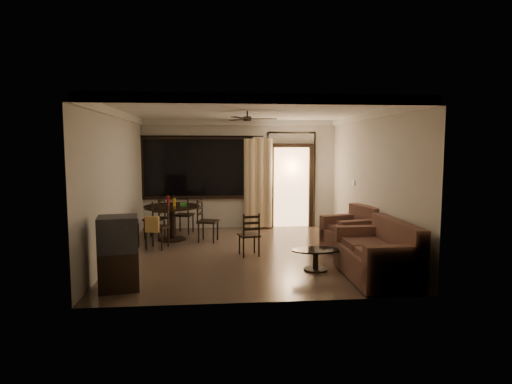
{
  "coord_description": "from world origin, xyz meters",
  "views": [
    {
      "loc": [
        -0.58,
        -8.35,
        2.1
      ],
      "look_at": [
        0.19,
        0.2,
        1.2
      ],
      "focal_mm": 30.0,
      "sensor_mm": 36.0,
      "label": 1
    }
  ],
  "objects": [
    {
      "name": "dining_chair_west",
      "position": [
        -2.04,
        1.58,
        0.28
      ],
      "size": [
        0.52,
        0.52,
        0.95
      ],
      "rotation": [
        0.0,
        0.0,
        -1.84
      ],
      "color": "black",
      "rests_on": "ground"
    },
    {
      "name": "tv_cabinet",
      "position": [
        -2.05,
        -2.01,
        0.55
      ],
      "size": [
        0.66,
        0.61,
        1.09
      ],
      "rotation": [
        0.0,
        0.0,
        0.18
      ],
      "color": "black",
      "rests_on": "ground"
    },
    {
      "name": "sofa",
      "position": [
        1.99,
        -1.86,
        0.37
      ],
      "size": [
        0.91,
        1.71,
        0.91
      ],
      "rotation": [
        0.0,
        0.0,
        -0.0
      ],
      "color": "#3F201D",
      "rests_on": "ground"
    },
    {
      "name": "dining_table",
      "position": [
        -1.62,
        1.36,
        0.62
      ],
      "size": [
        1.25,
        1.25,
        1.0
      ],
      "rotation": [
        0.0,
        0.0,
        -0.27
      ],
      "color": "black",
      "rests_on": "ground"
    },
    {
      "name": "dining_chair_north",
      "position": [
        -1.41,
        2.12,
        0.28
      ],
      "size": [
        0.52,
        0.52,
        0.95
      ],
      "rotation": [
        0.0,
        0.0,
        2.87
      ],
      "color": "black",
      "rests_on": "ground"
    },
    {
      "name": "coffee_table",
      "position": [
        1.08,
        -1.31,
        0.24
      ],
      "size": [
        0.83,
        0.5,
        0.36
      ],
      "rotation": [
        0.0,
        0.0,
        0.23
      ],
      "color": "black",
      "rests_on": "ground"
    },
    {
      "name": "room_shell",
      "position": [
        0.59,
        1.77,
        1.83
      ],
      "size": [
        5.5,
        6.7,
        5.5
      ],
      "color": "beige",
      "rests_on": "ground"
    },
    {
      "name": "dining_chair_south",
      "position": [
        -1.85,
        0.53,
        0.31
      ],
      "size": [
        0.52,
        0.56,
        0.95
      ],
      "rotation": [
        0.0,
        0.0,
        -0.27
      ],
      "color": "black",
      "rests_on": "ground"
    },
    {
      "name": "dining_chair_east",
      "position": [
        -0.82,
        1.14,
        0.28
      ],
      "size": [
        0.52,
        0.52,
        0.95
      ],
      "rotation": [
        0.0,
        0.0,
        1.3
      ],
      "color": "black",
      "rests_on": "ground"
    },
    {
      "name": "armchair",
      "position": [
        2.11,
        -0.12,
        0.37
      ],
      "size": [
        1.09,
        1.09,
        0.91
      ],
      "rotation": [
        0.0,
        0.0,
        0.25
      ],
      "color": "#3F201D",
      "rests_on": "ground"
    },
    {
      "name": "ground",
      "position": [
        0.0,
        0.0,
        0.0
      ],
      "size": [
        5.5,
        5.5,
        0.0
      ],
      "primitive_type": "plane",
      "color": "#7F6651",
      "rests_on": "ground"
    },
    {
      "name": "side_chair",
      "position": [
        0.02,
        -0.22,
        0.25
      ],
      "size": [
        0.44,
        0.44,
        0.85
      ],
      "rotation": [
        0.0,
        0.0,
        3.34
      ],
      "color": "black",
      "rests_on": "ground"
    }
  ]
}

